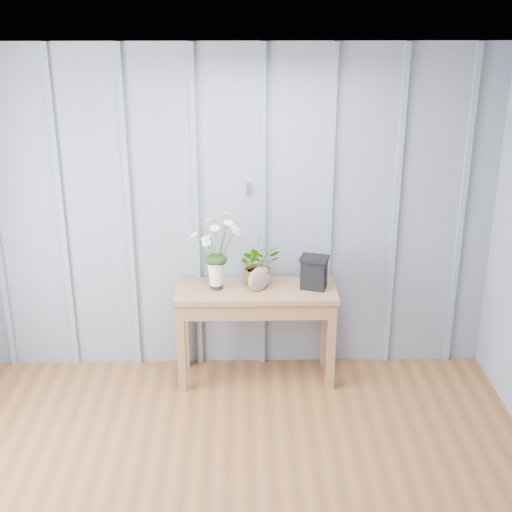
{
  "coord_description": "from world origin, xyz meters",
  "views": [
    {
      "loc": [
        0.1,
        -2.84,
        2.9
      ],
      "look_at": [
        0.19,
        1.94,
        1.03
      ],
      "focal_mm": 50.0,
      "sensor_mm": 36.0,
      "label": 1
    }
  ],
  "objects_px": {
    "sideboard": "(256,303)",
    "carved_box": "(314,272)",
    "felt_disc_vessel": "(259,279)",
    "daisy_vase": "(215,242)"
  },
  "relations": [
    {
      "from": "sideboard",
      "to": "daisy_vase",
      "type": "distance_m",
      "value": 0.57
    },
    {
      "from": "carved_box",
      "to": "felt_disc_vessel",
      "type": "bearing_deg",
      "value": -172.76
    },
    {
      "from": "felt_disc_vessel",
      "to": "carved_box",
      "type": "relative_size",
      "value": 0.78
    },
    {
      "from": "daisy_vase",
      "to": "carved_box",
      "type": "relative_size",
      "value": 2.41
    },
    {
      "from": "felt_disc_vessel",
      "to": "carved_box",
      "type": "xyz_separation_m",
      "value": [
        0.41,
        0.05,
        0.03
      ]
    },
    {
      "from": "sideboard",
      "to": "carved_box",
      "type": "distance_m",
      "value": 0.49
    },
    {
      "from": "sideboard",
      "to": "felt_disc_vessel",
      "type": "relative_size",
      "value": 6.23
    },
    {
      "from": "daisy_vase",
      "to": "carved_box",
      "type": "bearing_deg",
      "value": -0.34
    },
    {
      "from": "sideboard",
      "to": "daisy_vase",
      "type": "bearing_deg",
      "value": 177.76
    },
    {
      "from": "felt_disc_vessel",
      "to": "daisy_vase",
      "type": "bearing_deg",
      "value": 133.92
    }
  ]
}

